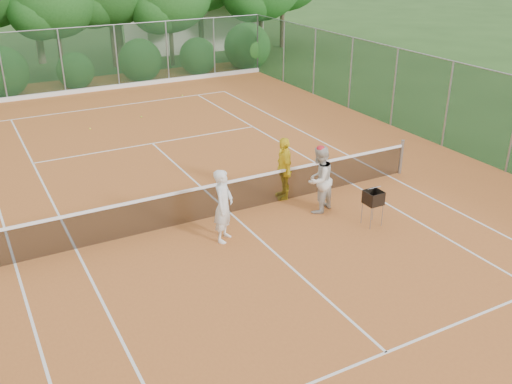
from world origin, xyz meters
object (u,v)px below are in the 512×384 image
player_white (223,206)px  ball_hopper (373,198)px  player_yellow (284,168)px  player_center_grp (319,179)px

player_white → ball_hopper: (3.70, -1.10, -0.18)m
ball_hopper → player_yellow: bearing=124.1°
player_white → ball_hopper: size_ratio=1.96×
player_center_grp → player_yellow: player_center_grp is taller
player_white → player_center_grp: size_ratio=0.98×
player_yellow → ball_hopper: 2.77m
player_center_grp → player_yellow: size_ratio=1.04×
player_white → player_yellow: bearing=-16.4°
player_center_grp → player_yellow: (-0.38, 1.18, -0.03)m
player_white → player_yellow: size_ratio=1.03×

